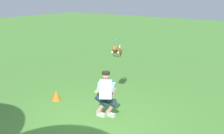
{
  "coord_description": "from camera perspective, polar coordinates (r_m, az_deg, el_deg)",
  "views": [
    {
      "loc": [
        -4.7,
        5.5,
        3.44
      ],
      "look_at": [
        0.42,
        -1.35,
        1.2
      ],
      "focal_mm": 46.91,
      "sensor_mm": 36.0,
      "label": 1
    }
  ],
  "objects": [
    {
      "name": "ground_plane",
      "position": [
        8.01,
        -3.44,
        -10.82
      ],
      "size": [
        60.0,
        60.0,
        0.0
      ],
      "primitive_type": "plane",
      "color": "#4E8A37"
    },
    {
      "name": "person",
      "position": [
        8.13,
        -1.2,
        -5.09
      ],
      "size": [
        0.71,
        0.55,
        1.29
      ],
      "rotation": [
        0.0,
        0.0,
        -0.97
      ],
      "color": "silver",
      "rests_on": "ground_plane"
    },
    {
      "name": "dog",
      "position": [
        9.75,
        0.97,
        2.95
      ],
      "size": [
        0.55,
        0.96,
        0.58
      ],
      "rotation": [
        0.0,
        0.0,
        1.99
      ],
      "color": "olive"
    },
    {
      "name": "frisbee_flying",
      "position": [
        9.41,
        0.93,
        5.41
      ],
      "size": [
        0.33,
        0.33,
        0.1
      ],
      "primitive_type": "cylinder",
      "rotation": [
        -0.12,
        -0.2,
        1.93
      ],
      "color": "#2487DF"
    },
    {
      "name": "frisbee_held",
      "position": [
        8.46,
        -2.69,
        -4.92
      ],
      "size": [
        0.27,
        0.28,
        0.11
      ],
      "primitive_type": "cylinder",
      "rotation": [
        0.23,
        0.17,
        4.48
      ],
      "color": "yellow",
      "rests_on": "person"
    },
    {
      "name": "training_cone",
      "position": [
        9.67,
        -10.83,
        -5.42
      ],
      "size": [
        0.3,
        0.3,
        0.33
      ],
      "primitive_type": "cone",
      "color": "orange",
      "rests_on": "ground_plane"
    }
  ]
}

